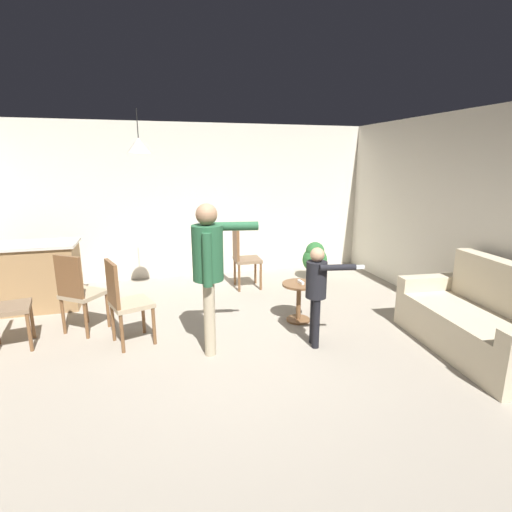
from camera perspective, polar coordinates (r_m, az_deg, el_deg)
name	(u,v)px	position (r m, az deg, el deg)	size (l,w,h in m)	color
ground	(234,354)	(4.36, -3.24, -14.27)	(7.68, 7.68, 0.00)	#9E9384
wall_back	(195,202)	(7.05, -8.97, 7.96)	(6.40, 0.10, 2.70)	silver
wall_right	(488,220)	(5.53, 31.09, 4.55)	(0.10, 6.40, 2.70)	silver
couch_floral	(479,323)	(4.94, 30.17, -8.54)	(1.00, 1.87, 1.00)	beige
kitchen_counter	(32,277)	(6.27, -30.20, -2.64)	(1.26, 0.66, 0.95)	#99754C
side_table_by_couch	(299,297)	(5.08, 6.34, -6.10)	(0.44, 0.44, 0.52)	brown
person_adult	(209,262)	(4.09, -6.94, -0.96)	(0.84, 0.47, 1.64)	tan
person_child	(317,286)	(4.33, 9.03, -4.39)	(0.57, 0.40, 1.15)	black
dining_chair_by_counter	(78,290)	(5.11, -24.81, -4.65)	(0.59, 0.59, 1.00)	brown
dining_chair_near_wall	(124,299)	(4.60, -18.90, -6.09)	(0.54, 0.54, 1.00)	brown
dining_chair_centre_back	(243,256)	(6.31, -1.94, 0.02)	(0.43, 0.43, 1.00)	brown
dining_chair_spare	(0,303)	(5.09, -33.67, -5.83)	(0.49, 0.49, 1.00)	brown
potted_plant_corner	(315,259)	(6.90, 8.69, -0.42)	(0.44, 0.44, 0.67)	#B7B2AD
spare_remote_on_table	(301,282)	(5.01, 6.64, -3.87)	(0.04, 0.13, 0.04)	white
ceiling_light_pendant	(139,146)	(5.36, -16.96, 15.38)	(0.32, 0.32, 0.55)	silver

